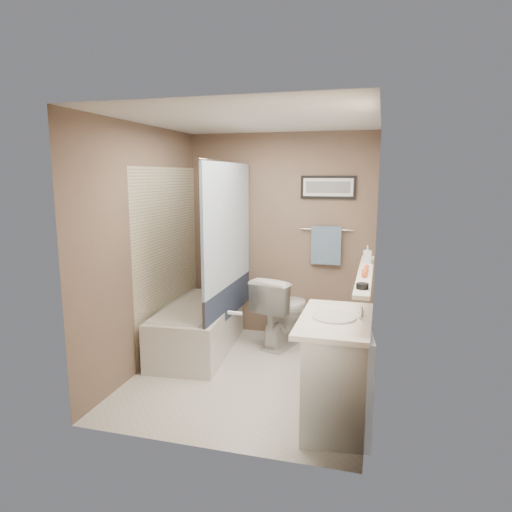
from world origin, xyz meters
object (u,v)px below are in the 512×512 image
(hair_brush_front, at_px, (365,273))
(soap_bottle, at_px, (367,254))
(vanity, at_px, (335,372))
(glass_jar, at_px, (367,256))
(bathtub, at_px, (198,328))
(toilet, at_px, (283,310))
(hair_brush_back, at_px, (365,269))
(candle_bowl_near, at_px, (362,286))

(hair_brush_front, xyz_separation_m, soap_bottle, (0.00, 0.54, 0.06))
(vanity, relative_size, glass_jar, 9.00)
(bathtub, xyz_separation_m, glass_jar, (1.79, -0.12, 0.92))
(hair_brush_front, bearing_deg, toilet, 127.79)
(bathtub, bearing_deg, vanity, -39.32)
(glass_jar, xyz_separation_m, soap_bottle, (0.00, -0.10, 0.03))
(vanity, relative_size, hair_brush_front, 4.09)
(bathtub, xyz_separation_m, toilet, (0.87, 0.42, 0.15))
(toilet, bearing_deg, vanity, 133.16)
(vanity, xyz_separation_m, soap_bottle, (0.19, 0.86, 0.80))
(hair_brush_front, distance_m, glass_jar, 0.64)
(vanity, height_order, hair_brush_back, hair_brush_back)
(hair_brush_front, bearing_deg, hair_brush_back, 90.00)
(toilet, distance_m, candle_bowl_near, 2.02)
(bathtub, bearing_deg, toilet, 20.80)
(hair_brush_back, bearing_deg, bathtub, 161.02)
(hair_brush_front, height_order, soap_bottle, soap_bottle)
(toilet, height_order, hair_brush_back, hair_brush_back)
(bathtub, distance_m, hair_brush_back, 2.09)
(toilet, relative_size, vanity, 0.90)
(toilet, bearing_deg, soap_bottle, 162.19)
(vanity, xyz_separation_m, candle_bowl_near, (0.19, -0.14, 0.73))
(hair_brush_back, relative_size, soap_bottle, 1.37)
(toilet, bearing_deg, bathtub, 43.21)
(glass_jar, bearing_deg, candle_bowl_near, -90.00)
(bathtub, relative_size, hair_brush_front, 6.82)
(soap_bottle, bearing_deg, hair_brush_front, -90.00)
(bathtub, relative_size, hair_brush_back, 6.82)
(vanity, distance_m, candle_bowl_near, 0.77)
(toilet, xyz_separation_m, soap_bottle, (0.92, -0.64, 0.79))
(glass_jar, bearing_deg, hair_brush_front, -90.00)
(vanity, distance_m, hair_brush_front, 0.83)
(hair_brush_back, distance_m, soap_bottle, 0.40)
(hair_brush_front, xyz_separation_m, glass_jar, (0.00, 0.64, 0.03))
(soap_bottle, bearing_deg, vanity, -102.07)
(candle_bowl_near, bearing_deg, vanity, 143.55)
(hair_brush_back, bearing_deg, toilet, 131.52)
(vanity, bearing_deg, bathtub, 139.21)
(bathtub, xyz_separation_m, hair_brush_back, (1.79, -0.61, 0.89))
(vanity, bearing_deg, candle_bowl_near, -43.04)
(toilet, bearing_deg, hair_brush_back, 148.81)
(bathtub, relative_size, candle_bowl_near, 16.67)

